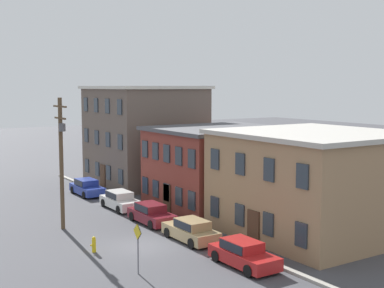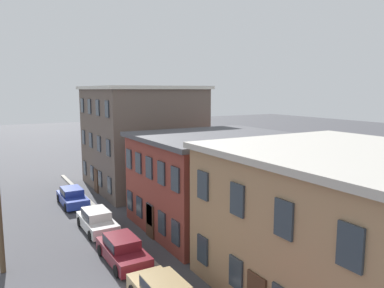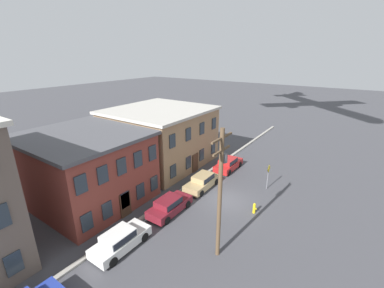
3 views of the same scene
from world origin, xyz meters
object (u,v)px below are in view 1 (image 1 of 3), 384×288
Objects in this scene: car_white at (120,200)px; utility_pole at (61,156)px; car_blue at (87,187)px; car_maroon at (151,213)px; caution_sign at (138,240)px; car_red at (243,253)px; fire_hydrant at (94,244)px; car_tan at (191,230)px.

utility_pole is (3.45, -5.98, 4.37)m from car_white.
car_maroon is at bearing 0.34° from car_blue.
caution_sign is (14.26, -5.72, 1.07)m from car_white.
car_red is (16.27, -0.27, 0.00)m from car_white.
car_blue is 21.73m from caution_sign.
utility_pole is (-1.95, -5.89, 4.37)m from car_maroon.
car_blue is 12.12m from car_maroon.
car_maroon is at bearing 71.67° from utility_pole.
car_blue is at bearing 159.51° from fire_hydrant.
car_maroon is 1.00× the size of car_tan.
car_red is at bearing -0.28° from car_blue.
car_red is at bearing 69.74° from caution_sign.
utility_pole reaches higher than car_tan.
car_white and car_maroon have the same top height.
utility_pole is 7.63m from fire_hydrant.
car_white is 15.40m from caution_sign.
caution_sign is at bearing 1.36° from utility_pole.
utility_pole is at bearing -156.02° from car_red.
car_blue is 0.48× the size of utility_pole.
fire_hydrant is (9.50, -6.22, -0.27)m from car_white.
car_white is at bearing 179.47° from car_tan.
car_maroon is 10.88m from car_red.
car_white is at bearing 1.35° from car_blue.
car_tan is at bearing 0.19° from car_blue.
fire_hydrant is (-6.77, -5.95, -0.27)m from car_red.
fire_hydrant is (16.22, -6.06, -0.27)m from car_blue.
car_tan is at bearing -0.53° from car_white.
fire_hydrant is (6.06, -0.25, -4.63)m from utility_pole.
car_white is (6.72, 0.16, 0.00)m from car_blue.
car_red is at bearing -0.96° from car_maroon.
caution_sign reaches higher than car_tan.
car_red is 14.70m from utility_pole.
caution_sign is at bearing -14.84° from car_blue.
car_blue and car_maroon have the same top height.
car_red is at bearing 23.98° from utility_pole.
car_red is (5.54, -0.17, 0.00)m from car_tan.
fire_hydrant is (-1.23, -6.12, -0.27)m from car_tan.
car_tan is at bearing 178.24° from car_red.
car_tan is 4.58× the size of fire_hydrant.
car_blue is 17.32m from fire_hydrant.
car_red reaches higher than fire_hydrant.
car_maroon is 0.48× the size of utility_pole.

